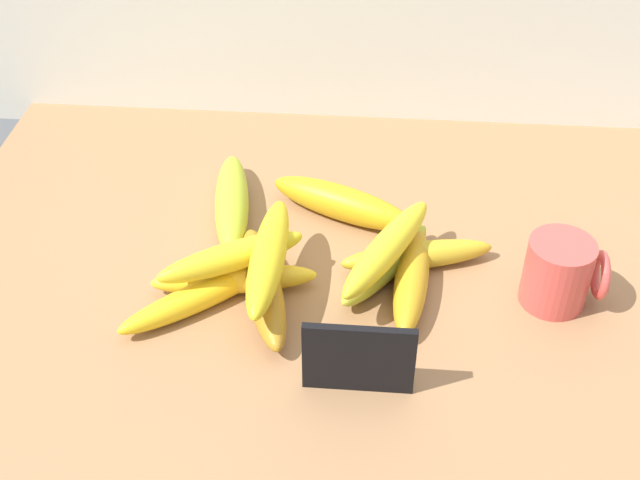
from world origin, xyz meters
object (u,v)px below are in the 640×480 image
banana_0 (385,263)px  banana_9 (388,248)px  chalkboard_sign (359,361)px  coffee_mug (560,274)px  banana_2 (263,286)px  banana_8 (232,257)px  banana_10 (268,256)px  banana_4 (234,279)px  banana_7 (342,203)px  banana_1 (412,277)px  banana_5 (232,203)px  banana_6 (417,255)px  banana_3 (199,296)px

banana_0 → banana_9: (0.14, -1.40, 3.52)cm
chalkboard_sign → coffee_mug: 25.69cm
banana_2 → banana_8: 4.77cm
chalkboard_sign → banana_10: chalkboard_sign is taller
banana_4 → chalkboard_sign: bearing=-42.2°
banana_2 → banana_7: size_ratio=1.04×
banana_1 → banana_5: (-22.38, 11.87, 0.23)cm
chalkboard_sign → coffee_mug: (21.34, 14.30, 0.15)cm
banana_5 → banana_6: (23.06, -7.81, -0.47)cm
chalkboard_sign → banana_0: (2.36, 17.08, -2.05)cm
banana_4 → banana_6: size_ratio=1.03×
banana_0 → banana_7: banana_7 is taller
banana_0 → banana_2: 14.41cm
chalkboard_sign → banana_2: size_ratio=0.55×
banana_6 → banana_10: banana_10 is taller
coffee_mug → banana_8: coffee_mug is taller
banana_3 → banana_4: size_ratio=1.04×
banana_5 → banana_1: bearing=-27.9°
coffee_mug → banana_5: (-38.36, 12.50, -1.91)cm
banana_0 → banana_7: (-5.64, 10.68, 0.39)cm
banana_7 → banana_8: banana_8 is taller
banana_4 → banana_5: banana_5 is taller
banana_0 → banana_2: banana_2 is taller
banana_1 → banana_2: size_ratio=0.89×
banana_1 → banana_5: 25.34cm
coffee_mug → banana_10: coffee_mug is taller
banana_1 → banana_10: (-15.76, -2.40, 4.00)cm
banana_3 → banana_10: bearing=17.8°
banana_2 → banana_4: 3.68cm
coffee_mug → banana_1: coffee_mug is taller
banana_10 → banana_8: bearing=171.5°
banana_9 → chalkboard_sign: bearing=-99.1°
banana_7 → banana_10: bearing=-115.1°
banana_6 → banana_4: bearing=-164.2°
chalkboard_sign → banana_9: bearing=80.9°
chalkboard_sign → banana_3: bearing=150.5°
banana_7 → banana_1: bearing=-56.0°
coffee_mug → banana_0: (-18.98, 2.78, -2.21)cm
banana_1 → banana_9: 4.54cm
banana_3 → banana_8: banana_8 is taller
banana_6 → banana_7: 12.80cm
coffee_mug → banana_6: (-15.30, 4.69, -2.37)cm
banana_1 → banana_2: banana_2 is taller
banana_7 → banana_4: bearing=-127.6°
banana_5 → banana_8: bearing=-79.9°
banana_4 → banana_7: 18.43cm
banana_10 → banana_2: bearing=-137.9°
banana_3 → banana_8: bearing=42.6°
banana_0 → coffee_mug: bearing=-8.3°
banana_3 → banana_4: banana_4 is taller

